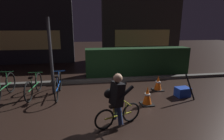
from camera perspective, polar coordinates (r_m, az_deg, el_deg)
The scene contains 14 objects.
ground_plane at distance 5.16m, azimuth -1.18°, elevation -11.49°, with size 40.00×40.00×0.00m, color black.
sidewalk_curb at distance 7.17m, azimuth -3.58°, elevation -3.41°, with size 12.00×0.24×0.12m, color #56544F.
hedge_row at distance 8.23m, azimuth 8.33°, elevation 2.84°, with size 4.80×0.70×1.24m, color #19381C.
storefront_left at distance 11.53m, azimuth -25.69°, elevation 14.11°, with size 5.03×0.54×4.95m.
storefront_right at distance 12.43m, azimuth 9.78°, elevation 15.45°, with size 5.44×0.54×5.05m.
street_post at distance 5.98m, azimuth -19.29°, elevation 3.96°, with size 0.10×0.10×2.50m, color #2D2D33.
parked_bike_leftmost at distance 6.48m, azimuth -31.89°, elevation -4.81°, with size 0.46×1.74×0.80m.
parked_bike_left_mid at distance 6.23m, azimuth -24.12°, elevation -4.81°, with size 0.46×1.59×0.73m.
parked_bike_center_left at distance 5.97m, azimuth -17.14°, elevation -4.83°, with size 0.46×1.67×0.77m.
traffic_cone_near at distance 5.22m, azimuth 11.46°, elevation -8.29°, with size 0.36×0.36×0.55m.
traffic_cone_far at distance 6.42m, azimuth 14.78°, elevation -4.19°, with size 0.36×0.36×0.53m.
blue_crate at distance 6.16m, azimuth 22.00°, elevation -6.63°, with size 0.44×0.32×0.30m, color #193DB7.
cyclist at distance 3.98m, azimuth 1.60°, elevation -9.71°, with size 1.14×0.50×1.25m.
closed_umbrella at distance 5.92m, azimuth 24.09°, elevation -5.07°, with size 0.05×0.05×0.85m, color black.
Camera 1 is at (-0.62, -4.59, 2.26)m, focal length 28.05 mm.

